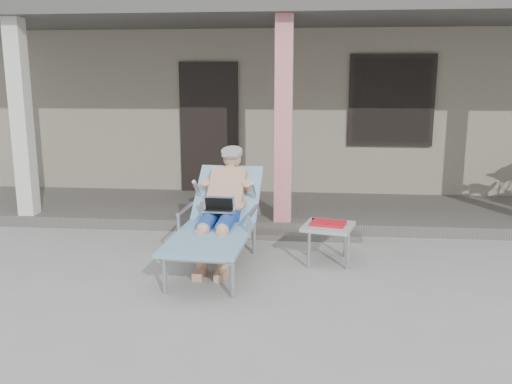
# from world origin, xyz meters

# --- Properties ---
(ground) EXTENTS (60.00, 60.00, 0.00)m
(ground) POSITION_xyz_m (0.00, 0.00, 0.00)
(ground) COLOR #9E9E99
(ground) RESTS_ON ground
(house) EXTENTS (10.40, 5.40, 3.30)m
(house) POSITION_xyz_m (0.00, 6.50, 1.67)
(house) COLOR gray
(house) RESTS_ON ground
(porch_deck) EXTENTS (10.00, 2.00, 0.15)m
(porch_deck) POSITION_xyz_m (0.00, 3.00, 0.07)
(porch_deck) COLOR #605B56
(porch_deck) RESTS_ON ground
(porch_overhang) EXTENTS (10.00, 2.30, 2.85)m
(porch_overhang) POSITION_xyz_m (0.00, 2.95, 2.79)
(porch_overhang) COLOR silver
(porch_overhang) RESTS_ON porch_deck
(porch_step) EXTENTS (2.00, 0.30, 0.07)m
(porch_step) POSITION_xyz_m (0.00, 1.85, 0.04)
(porch_step) COLOR #605B56
(porch_step) RESTS_ON ground
(lounger) EXTENTS (0.84, 2.01, 1.29)m
(lounger) POSITION_xyz_m (-0.62, 0.85, 0.79)
(lounger) COLOR #B7B7BC
(lounger) RESTS_ON ground
(side_table) EXTENTS (0.62, 0.62, 0.46)m
(side_table) POSITION_xyz_m (0.56, 0.95, 0.39)
(side_table) COLOR #AEAEA9
(side_table) RESTS_ON ground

